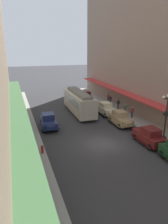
# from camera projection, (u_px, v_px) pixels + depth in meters

# --- Properties ---
(ground_plane) EXTENTS (200.00, 200.00, 0.00)m
(ground_plane) POSITION_uv_depth(u_px,v_px,m) (102.00, 144.00, 22.56)
(ground_plane) COLOR #2D2D30
(sidewalk_left) EXTENTS (3.00, 60.00, 0.15)m
(sidewalk_left) POSITION_uv_depth(u_px,v_px,m) (30.00, 154.00, 20.22)
(sidewalk_left) COLOR #99968E
(sidewalk_left) RESTS_ON ground
(sidewalk_right) EXTENTS (3.00, 60.00, 0.15)m
(sidewalk_right) POSITION_uv_depth(u_px,v_px,m) (161.00, 134.00, 24.86)
(sidewalk_right) COLOR #99968E
(sidewalk_right) RESTS_ON ground
(parked_car_0) EXTENTS (2.29, 4.31, 1.84)m
(parked_car_0) POSITION_uv_depth(u_px,v_px,m) (48.00, 121.00, 26.77)
(parked_car_0) COLOR #19234C
(parked_car_0) RESTS_ON ground
(parked_car_2) EXTENTS (2.19, 4.28, 1.84)m
(parked_car_2) POSITION_uv_depth(u_px,v_px,m) (149.00, 136.00, 22.29)
(parked_car_2) COLOR #591919
(parked_car_2) RESTS_ON ground
(parked_car_3) EXTENTS (2.26, 4.30, 1.84)m
(parked_car_3) POSITION_uv_depth(u_px,v_px,m) (86.00, 96.00, 40.63)
(parked_car_3) COLOR #591919
(parked_car_3) RESTS_ON ground
(parked_car_4) EXTENTS (2.19, 4.28, 1.84)m
(parked_car_4) POSITION_uv_depth(u_px,v_px,m) (120.00, 118.00, 27.80)
(parked_car_4) COLOR #997F5B
(parked_car_4) RESTS_ON ground
(parked_car_5) EXTENTS (2.23, 4.29, 1.84)m
(parked_car_5) POSITION_uv_depth(u_px,v_px,m) (106.00, 108.00, 32.12)
(parked_car_5) COLOR beige
(parked_car_5) RESTS_ON ground
(streetcar) EXTENTS (2.68, 9.64, 3.46)m
(streetcar) POSITION_uv_depth(u_px,v_px,m) (79.00, 101.00, 32.40)
(streetcar) COLOR #ADA899
(streetcar) RESTS_ON ground
(lamp_post_with_clock) EXTENTS (1.42, 0.44, 5.16)m
(lamp_post_with_clock) POSITION_uv_depth(u_px,v_px,m) (166.00, 116.00, 22.10)
(lamp_post_with_clock) COLOR black
(lamp_post_with_clock) RESTS_ON sidewalk_right
(fire_hydrant) EXTENTS (0.24, 0.24, 0.82)m
(fire_hydrant) POSITION_uv_depth(u_px,v_px,m) (42.00, 149.00, 20.17)
(fire_hydrant) COLOR #B21E19
(fire_hydrant) RESTS_ON sidewalk_left
(pedestrian_0) EXTENTS (0.36, 0.28, 1.67)m
(pedestrian_0) POSITION_uv_depth(u_px,v_px,m) (108.00, 98.00, 38.65)
(pedestrian_0) COLOR #2D2D33
(pedestrian_0) RESTS_ON sidewalk_right
(pedestrian_1) EXTENTS (0.36, 0.24, 1.64)m
(pedestrian_1) POSITION_uv_depth(u_px,v_px,m) (110.00, 100.00, 37.12)
(pedestrian_1) COLOR #2D2D33
(pedestrian_1) RESTS_ON sidewalk_right
(pedestrian_2) EXTENTS (0.36, 0.24, 1.64)m
(pedestrian_2) POSITION_uv_depth(u_px,v_px,m) (132.00, 112.00, 30.23)
(pedestrian_2) COLOR #2D2D33
(pedestrian_2) RESTS_ON sidewalk_right
(pedestrian_3) EXTENTS (0.36, 0.28, 1.67)m
(pedestrian_3) POSITION_uv_depth(u_px,v_px,m) (118.00, 104.00, 34.44)
(pedestrian_3) COLOR #2D2D33
(pedestrian_3) RESTS_ON sidewalk_right
(pedestrian_4) EXTENTS (0.36, 0.24, 1.64)m
(pedestrian_4) POSITION_uv_depth(u_px,v_px,m) (125.00, 108.00, 31.98)
(pedestrian_4) COLOR #4C4238
(pedestrian_4) RESTS_ON sidewalk_right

